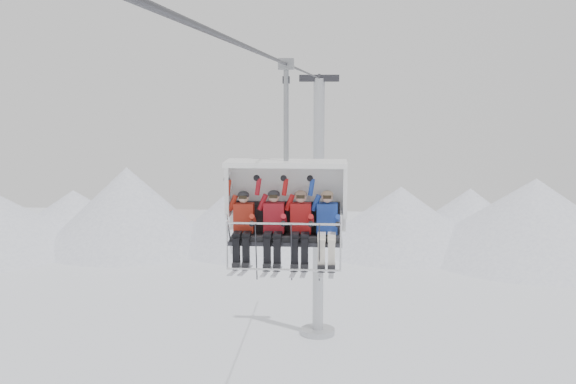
# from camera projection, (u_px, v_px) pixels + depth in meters

# --- Properties ---
(ridgeline) EXTENTS (72.00, 21.00, 7.00)m
(ridgeline) POSITION_uv_depth(u_px,v_px,m) (306.00, 214.00, 57.38)
(ridgeline) COLOR white
(ridgeline) RESTS_ON ground
(lift_tower_right) EXTENTS (2.00, 1.80, 13.48)m
(lift_tower_right) POSITION_uv_depth(u_px,v_px,m) (318.00, 226.00, 37.06)
(lift_tower_right) COLOR #ACAFB3
(lift_tower_right) RESTS_ON ground
(haul_cable) EXTENTS (0.06, 50.00, 0.06)m
(haul_cable) POSITION_uv_depth(u_px,v_px,m) (288.00, 65.00, 14.26)
(haul_cable) COLOR #2D2D32
(haul_cable) RESTS_ON lift_tower_left
(chairlift_carrier) EXTENTS (2.36, 1.17, 3.98)m
(chairlift_carrier) POSITION_uv_depth(u_px,v_px,m) (287.00, 199.00, 14.26)
(chairlift_carrier) COLOR black
(chairlift_carrier) RESTS_ON haul_cable
(skier_far_left) EXTENTS (0.39, 1.69, 1.57)m
(skier_far_left) POSITION_uv_depth(u_px,v_px,m) (243.00, 225.00, 14.08)
(skier_far_left) COLOR #B22818
(skier_far_left) RESTS_ON chairlift_carrier
(skier_center_left) EXTENTS (0.40, 1.69, 1.61)m
(skier_center_left) POSITION_uv_depth(u_px,v_px,m) (274.00, 225.00, 14.04)
(skier_center_left) COLOR #B01823
(skier_center_left) RESTS_ON chairlift_carrier
(skier_center_right) EXTENTS (0.40, 1.69, 1.61)m
(skier_center_right) POSITION_uv_depth(u_px,v_px,m) (301.00, 225.00, 14.00)
(skier_center_right) COLOR red
(skier_center_right) RESTS_ON chairlift_carrier
(skier_far_right) EXTENTS (0.40, 1.69, 1.61)m
(skier_far_right) POSITION_uv_depth(u_px,v_px,m) (327.00, 226.00, 13.97)
(skier_far_right) COLOR #1F40A7
(skier_far_right) RESTS_ON chairlift_carrier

